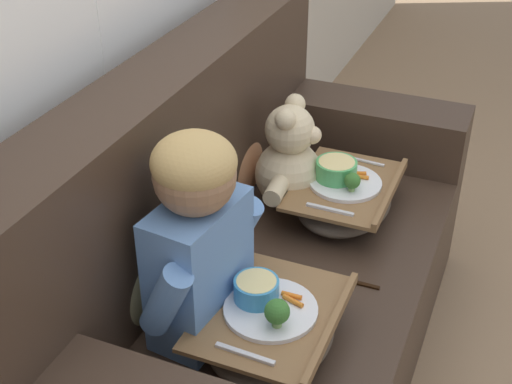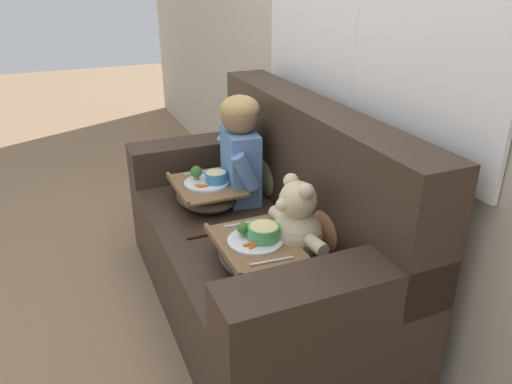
{
  "view_description": "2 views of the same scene",
  "coord_description": "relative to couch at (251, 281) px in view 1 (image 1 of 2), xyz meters",
  "views": [
    {
      "loc": [
        -1.52,
        -0.57,
        1.71
      ],
      "look_at": [
        -0.09,
        0.02,
        0.74
      ],
      "focal_mm": 50.0,
      "sensor_mm": 36.0,
      "label": 1
    },
    {
      "loc": [
        1.91,
        -0.79,
        1.57
      ],
      "look_at": [
        0.08,
        -0.01,
        0.67
      ],
      "focal_mm": 35.0,
      "sensor_mm": 36.0,
      "label": 2
    }
  ],
  "objects": [
    {
      "name": "child_figure",
      "position": [
        -0.32,
        0.0,
        0.39
      ],
      "size": [
        0.4,
        0.21,
        0.55
      ],
      "color": "#5B84BC",
      "rests_on": "couch"
    },
    {
      "name": "couch",
      "position": [
        0.0,
        0.0,
        0.0
      ],
      "size": [
        1.7,
        0.84,
        1.01
      ],
      "color": "#38281E",
      "rests_on": "ground_plane"
    },
    {
      "name": "lap_tray_child",
      "position": [
        -0.32,
        -0.18,
        0.16
      ],
      "size": [
        0.4,
        0.32,
        0.2
      ],
      "color": "#473D33",
      "rests_on": "child_figure"
    },
    {
      "name": "ground_plane",
      "position": [
        0.0,
        -0.07,
        -0.37
      ],
      "size": [
        14.0,
        14.0,
        0.0
      ],
      "primitive_type": "plane",
      "color": "#8E7051"
    },
    {
      "name": "lap_tray_teddy",
      "position": [
        0.32,
        -0.18,
        0.16
      ],
      "size": [
        0.41,
        0.3,
        0.18
      ],
      "color": "#473D33",
      "rests_on": "teddy_bear"
    },
    {
      "name": "throw_pillow_behind_teddy",
      "position": [
        0.32,
        0.17,
        0.25
      ],
      "size": [
        0.31,
        0.15,
        0.32
      ],
      "color": "#B2754C",
      "rests_on": "couch"
    },
    {
      "name": "teddy_bear",
      "position": [
        0.32,
        -0.0,
        0.24
      ],
      "size": [
        0.39,
        0.27,
        0.36
      ],
      "color": "beige",
      "rests_on": "couch"
    },
    {
      "name": "throw_pillow_behind_child",
      "position": [
        -0.32,
        0.17,
        0.25
      ],
      "size": [
        0.33,
        0.16,
        0.35
      ],
      "color": "tan",
      "rests_on": "couch"
    }
  ]
}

